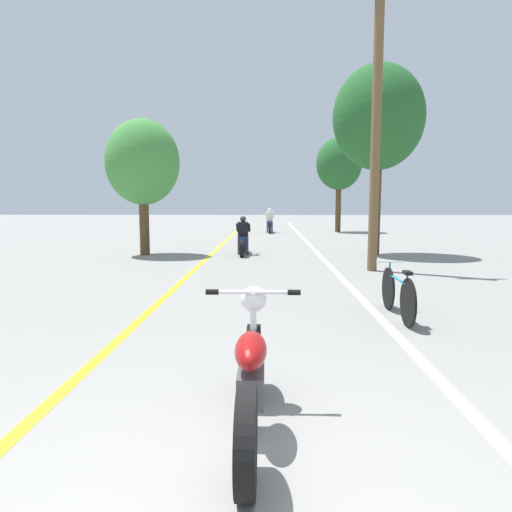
# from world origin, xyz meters

# --- Properties ---
(lane_stripe_center) EXTENTS (0.14, 48.00, 0.01)m
(lane_stripe_center) POSITION_xyz_m (-1.70, 13.14, 0.00)
(lane_stripe_center) COLOR yellow
(lane_stripe_center) RESTS_ON ground
(lane_stripe_edge) EXTENTS (0.14, 48.00, 0.01)m
(lane_stripe_edge) POSITION_xyz_m (1.94, 13.14, 0.00)
(lane_stripe_edge) COLOR white
(lane_stripe_edge) RESTS_ON ground
(utility_pole) EXTENTS (1.10, 0.24, 7.40)m
(utility_pole) POSITION_xyz_m (2.90, 9.57, 3.79)
(utility_pole) COLOR brown
(utility_pole) RESTS_ON ground
(roadside_tree_right_near) EXTENTS (2.97, 2.68, 6.23)m
(roadside_tree_right_near) POSITION_xyz_m (3.82, 13.27, 4.48)
(roadside_tree_right_near) COLOR #513A23
(roadside_tree_right_near) RESTS_ON ground
(roadside_tree_right_far) EXTENTS (2.65, 2.38, 5.50)m
(roadside_tree_right_far) POSITION_xyz_m (4.34, 24.92, 3.94)
(roadside_tree_right_far) COLOR #513A23
(roadside_tree_right_far) RESTS_ON ground
(roadside_tree_left) EXTENTS (2.43, 2.18, 4.46)m
(roadside_tree_left) POSITION_xyz_m (-3.91, 12.96, 3.03)
(roadside_tree_left) COLOR #513A23
(roadside_tree_left) RESTS_ON ground
(motorcycle_foreground) EXTENTS (0.81, 2.07, 1.04)m
(motorcycle_foreground) POSITION_xyz_m (0.10, 1.20, 0.45)
(motorcycle_foreground) COLOR black
(motorcycle_foreground) RESTS_ON ground
(motorcycle_rider_lead) EXTENTS (0.50, 2.08, 1.30)m
(motorcycle_rider_lead) POSITION_xyz_m (-0.62, 13.12, 0.49)
(motorcycle_rider_lead) COLOR black
(motorcycle_rider_lead) RESTS_ON ground
(motorcycle_rider_far) EXTENTS (0.50, 2.05, 1.42)m
(motorcycle_rider_far) POSITION_xyz_m (0.31, 24.09, 0.53)
(motorcycle_rider_far) COLOR black
(motorcycle_rider_far) RESTS_ON ground
(bicycle_parked) EXTENTS (0.44, 1.77, 0.81)m
(bicycle_parked) POSITION_xyz_m (2.21, 4.75, 0.38)
(bicycle_parked) COLOR black
(bicycle_parked) RESTS_ON ground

